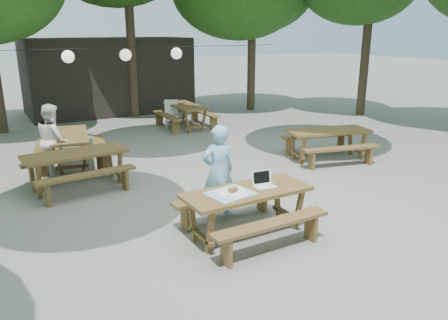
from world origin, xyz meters
The scene contains 13 objects.
ground centered at (0.00, 0.00, 0.00)m, with size 80.00×80.00×0.00m, color slate.
pavilion centered at (0.50, 10.50, 1.40)m, with size 6.00×3.00×2.80m, color black.
main_picnic_table centered at (-0.79, -1.33, 0.39)m, with size 2.00×1.58×0.75m.
picnic_table_nw centered at (-2.58, 2.21, 0.39)m, with size 2.06×1.73×0.75m.
picnic_table_ne centered at (3.22, 1.16, 0.39)m, with size 2.24×2.01×0.75m.
picnic_table_far_w centered at (-2.35, 3.90, 0.39)m, with size 1.93×2.18×0.75m.
picnic_table_far_e centered at (1.77, 6.25, 0.39)m, with size 1.67×2.03×0.75m.
woman centered at (-0.80, -0.45, 0.80)m, with size 0.59×0.38×1.61m, color #7FC0E8.
second_person centered at (-2.81, 3.35, 0.79)m, with size 0.77×0.60×1.58m, color white.
plastic_chair centered at (1.36, 6.43, 0.26)m, with size 0.57×0.57×0.90m.
laptop centered at (-0.47, -1.30, 0.81)m, with size 0.36×0.30×0.24m.
tabletop_clutter centered at (-1.08, -1.32, 0.76)m, with size 0.73×0.64×0.08m.
paper_lanterns centered at (-0.19, 6.00, 2.40)m, with size 9.00×0.34×0.38m.
Camera 1 is at (-4.25, -6.55, 3.11)m, focal length 35.00 mm.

